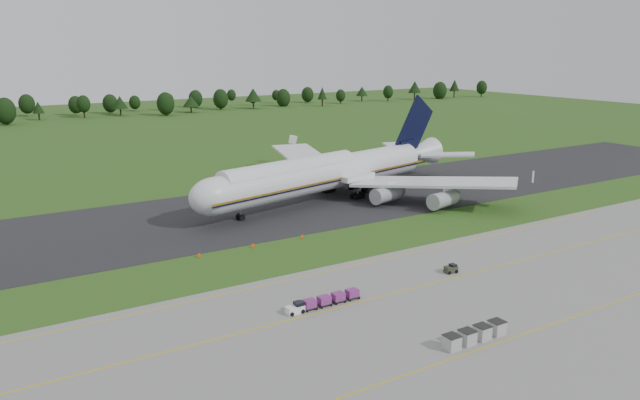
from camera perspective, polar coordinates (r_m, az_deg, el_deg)
ground at (r=104.53m, az=-0.82°, el=-4.63°), size 600.00×600.00×0.00m
apron at (r=79.36m, az=12.15°, el=-11.20°), size 300.00×52.00×0.06m
taxiway at (r=128.33m, az=-7.26°, el=-1.18°), size 300.00×40.00×0.08m
apron_markings at (r=84.03m, az=8.81°, el=-9.54°), size 300.00×30.20×0.01m
tree_line at (r=309.38m, az=-22.16°, el=7.93°), size 524.34×23.49×11.67m
aircraft at (r=137.59m, az=0.78°, el=2.55°), size 75.94×71.96×21.28m
baggage_train at (r=82.70m, az=0.23°, el=-9.23°), size 10.89×1.39×1.34m
utility_cart at (r=96.35m, az=11.87°, el=-6.24°), size 1.97×1.31×1.03m
uld_row at (r=75.70m, az=13.98°, el=-11.86°), size 8.91×1.71×1.69m
edge_markers at (r=106.57m, az=-6.14°, el=-4.19°), size 19.83×0.30×0.60m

